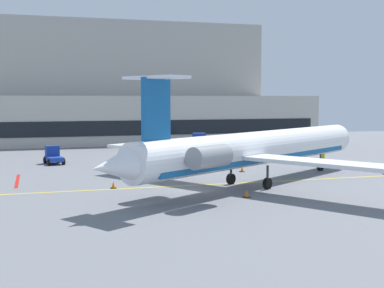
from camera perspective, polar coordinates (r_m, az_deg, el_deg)
ground at (r=41.46m, az=0.75°, el=-5.15°), size 120.00×120.00×0.11m
terminal_building at (r=86.33m, az=-9.58°, el=5.04°), size 76.66×12.58×19.43m
regional_jet at (r=44.09m, az=6.73°, el=-0.54°), size 30.41×25.95×8.67m
baggage_tug at (r=72.90m, az=0.84°, el=0.12°), size 2.57×3.78×2.38m
pushback_tractor at (r=60.33m, az=-14.64°, el=-1.23°), size 2.30×3.14×1.96m
marshaller at (r=57.18m, az=13.87°, el=-1.46°), size 0.76×0.49×1.91m
safety_cone_alpha at (r=43.17m, az=-8.43°, el=-4.40°), size 0.47×0.47×0.55m
safety_cone_charlie at (r=39.18m, az=5.88°, el=-5.33°), size 0.47×0.47×0.55m
safety_cone_delta at (r=52.33m, az=5.38°, el=-2.72°), size 0.47×0.47×0.55m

